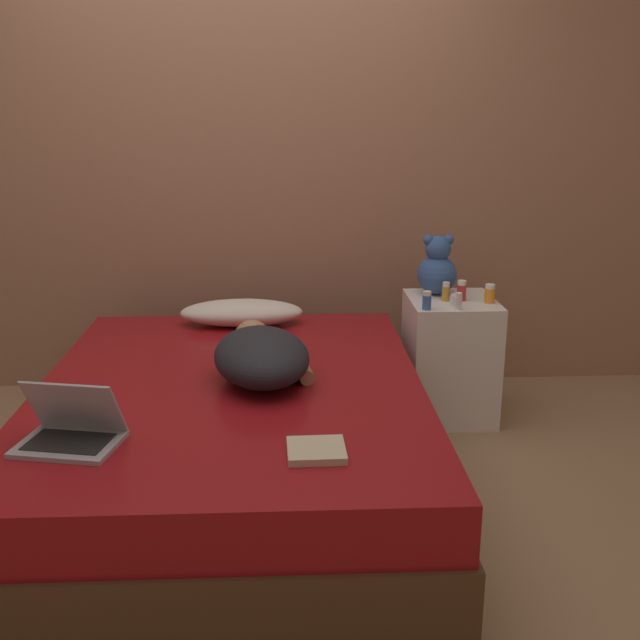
% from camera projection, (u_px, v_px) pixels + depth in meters
% --- Properties ---
extents(ground_plane, '(12.00, 12.00, 0.00)m').
position_uv_depth(ground_plane, '(235.00, 490.00, 3.08)').
color(ground_plane, '#937551').
extents(wall_back, '(8.00, 0.06, 2.60)m').
position_uv_depth(wall_back, '(242.00, 149.00, 3.94)').
color(wall_back, '#996B51').
rests_on(wall_back, ground_plane).
extents(bed, '(1.53, 2.00, 0.47)m').
position_uv_depth(bed, '(233.00, 438.00, 3.01)').
color(bed, '#4C331E').
rests_on(bed, ground_plane).
extents(nightstand, '(0.42, 0.46, 0.61)m').
position_uv_depth(nightstand, '(449.00, 358.00, 3.75)').
color(nightstand, silver).
rests_on(nightstand, ground_plane).
extents(pillow, '(0.60, 0.26, 0.13)m').
position_uv_depth(pillow, '(242.00, 313.00, 3.70)').
color(pillow, beige).
rests_on(pillow, bed).
extents(person_lying, '(0.45, 0.71, 0.20)m').
position_uv_depth(person_lying, '(261.00, 355.00, 2.97)').
color(person_lying, black).
rests_on(person_lying, bed).
extents(laptop, '(0.35, 0.29, 0.21)m').
position_uv_depth(laptop, '(71.00, 430.00, 2.41)').
color(laptop, '#9E9EA3').
rests_on(laptop, bed).
extents(teddy_bear, '(0.20, 0.20, 0.30)m').
position_uv_depth(teddy_bear, '(437.00, 268.00, 3.73)').
color(teddy_bear, '#335693').
rests_on(teddy_bear, nightstand).
extents(bottle_white, '(0.04, 0.04, 0.08)m').
position_uv_depth(bottle_white, '(458.00, 301.00, 3.47)').
color(bottle_white, white).
rests_on(bottle_white, nightstand).
extents(bottle_clear, '(0.04, 0.04, 0.06)m').
position_uv_depth(bottle_clear, '(454.00, 300.00, 3.54)').
color(bottle_clear, silver).
rests_on(bottle_clear, nightstand).
extents(bottle_orange, '(0.05, 0.05, 0.09)m').
position_uv_depth(bottle_orange, '(490.00, 294.00, 3.59)').
color(bottle_orange, orange).
rests_on(bottle_orange, nightstand).
extents(bottle_blue, '(0.04, 0.04, 0.09)m').
position_uv_depth(bottle_blue, '(427.00, 301.00, 3.47)').
color(bottle_blue, '#3866B2').
rests_on(bottle_blue, nightstand).
extents(bottle_amber, '(0.04, 0.04, 0.09)m').
position_uv_depth(bottle_amber, '(446.00, 292.00, 3.62)').
color(bottle_amber, gold).
rests_on(bottle_amber, nightstand).
extents(bottle_red, '(0.05, 0.05, 0.10)m').
position_uv_depth(bottle_red, '(462.00, 291.00, 3.63)').
color(bottle_red, '#B72D2D').
rests_on(bottle_red, nightstand).
extents(book, '(0.19, 0.18, 0.02)m').
position_uv_depth(book, '(316.00, 450.00, 2.35)').
color(book, '#C6B793').
rests_on(book, bed).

